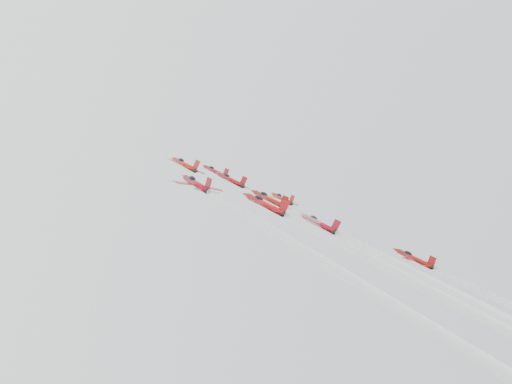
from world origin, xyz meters
TOP-DOWN VIEW (x-y plane):
  - jet_lead at (0.98, 21.14)m, footprint 9.08×11.10m
  - jet_row2_left at (-14.54, 10.43)m, footprint 10.06×12.31m
  - jet_row2_center at (0.64, 13.38)m, footprint 10.05×12.29m
  - jet_row2_right at (16.41, 12.02)m, footprint 9.33×11.41m
  - jet_center at (2.55, -38.18)m, footprint 10.03×87.41m
  - jet_rear_farleft at (-26.67, -51.55)m, footprint 9.37×81.69m
  - jet_rear_left at (-8.32, -52.11)m, footprint 10.53×91.83m

SIDE VIEW (x-z plane):
  - jet_rear_left at x=-8.32m, z-range 74.34..145.34m
  - jet_rear_farleft at x=-26.67m, z-range 78.69..141.85m
  - jet_center at x=2.55m, z-range 86.75..154.33m
  - jet_row2_left at x=-14.54m, z-range 153.17..162.76m
  - jet_row2_right at x=16.41m, z-range 154.73..163.63m
  - jet_row2_center at x=0.64m, z-range 155.44..165.03m
  - jet_lead at x=0.98m, z-range 161.86..170.52m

